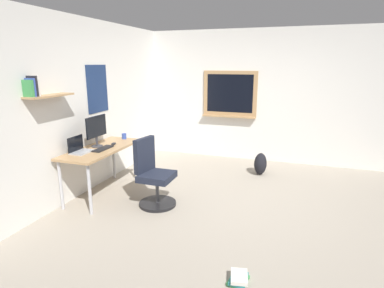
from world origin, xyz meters
TOP-DOWN VIEW (x-y plane):
  - ground_plane at (0.00, 0.00)m, footprint 5.20×5.20m
  - wall_back at (-0.00, 2.45)m, footprint 5.00×0.30m
  - wall_right at (2.45, 0.03)m, footprint 0.22×5.00m
  - desk at (-0.16, 2.08)m, footprint 1.41×0.58m
  - office_chair at (-0.25, 1.20)m, footprint 0.52×0.53m
  - laptop at (-0.47, 2.22)m, footprint 0.31×0.21m
  - monitor_primary at (-0.12, 2.17)m, footprint 0.46×0.17m
  - keyboard at (-0.23, 2.01)m, footprint 0.37×0.13m
  - computer_mouse at (0.05, 2.01)m, footprint 0.10×0.06m
  - coffee_mug at (0.45, 2.06)m, footprint 0.08×0.08m
  - backpack at (1.51, -0.06)m, footprint 0.32×0.22m
  - book_stack_on_floor at (-1.52, -0.26)m, footprint 0.25×0.20m

SIDE VIEW (x-z plane):
  - ground_plane at x=0.00m, z-range 0.00..0.00m
  - book_stack_on_floor at x=-1.52m, z-range 0.00..0.09m
  - backpack at x=1.51m, z-range 0.00..0.39m
  - office_chair at x=-0.25m, z-range -0.07..0.88m
  - desk at x=-0.16m, z-range 0.29..1.01m
  - keyboard at x=-0.23m, z-range 0.73..0.75m
  - computer_mouse at x=0.05m, z-range 0.73..0.76m
  - coffee_mug at x=0.45m, z-range 0.73..0.82m
  - laptop at x=-0.47m, z-range 0.67..0.90m
  - monitor_primary at x=-0.12m, z-range 0.77..1.23m
  - wall_right at x=2.45m, z-range 0.00..2.60m
  - wall_back at x=0.00m, z-range 0.00..2.60m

